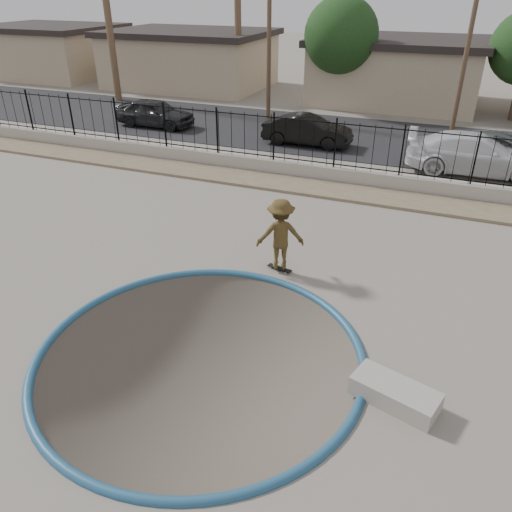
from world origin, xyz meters
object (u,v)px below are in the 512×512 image
at_px(concrete_ledge, 395,394).
at_px(car_a, 155,113).
at_px(skater, 280,238).
at_px(skateboard, 280,268).
at_px(car_b, 307,130).
at_px(car_c, 475,154).
at_px(car_d, 499,151).

bearing_deg(concrete_ledge, car_a, 133.47).
relative_size(skater, car_a, 0.46).
bearing_deg(skateboard, car_b, 116.74).
bearing_deg(car_c, concrete_ledge, 171.68).
bearing_deg(car_a, skateboard, -136.20).
height_order(car_c, car_d, car_c).
bearing_deg(skateboard, car_c, 79.09).
bearing_deg(car_d, car_c, 135.42).
height_order(skateboard, car_a, car_a).
bearing_deg(car_a, car_b, -91.54).
distance_m(skater, car_a, 16.53).
bearing_deg(concrete_ledge, skater, 133.54).
bearing_deg(skater, car_b, -101.29).
xyz_separation_m(skateboard, car_a, (-11.37, 12.00, 0.71)).
xyz_separation_m(skater, car_c, (4.73, 10.40, -0.17)).
height_order(skater, car_c, skater).
bearing_deg(concrete_ledge, car_b, 112.34).
distance_m(skateboard, car_a, 16.54).
distance_m(skateboard, concrete_ledge, 5.28).
bearing_deg(concrete_ledge, car_d, 82.47).
distance_m(car_a, car_b, 8.62).
relative_size(concrete_ledge, car_d, 0.31).
xyz_separation_m(car_b, car_c, (7.48, -1.32, 0.09)).
relative_size(skateboard, car_a, 0.17).
relative_size(car_c, car_d, 1.05).
distance_m(car_a, car_c, 16.17).
height_order(skateboard, car_b, car_b).
xyz_separation_m(concrete_ledge, car_a, (-15.00, 15.83, 0.56)).
height_order(car_b, car_d, car_d).
xyz_separation_m(skater, car_d, (5.66, 11.49, -0.24)).
xyz_separation_m(skateboard, car_b, (-2.75, 11.72, 0.68)).
bearing_deg(car_c, skater, 151.62).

